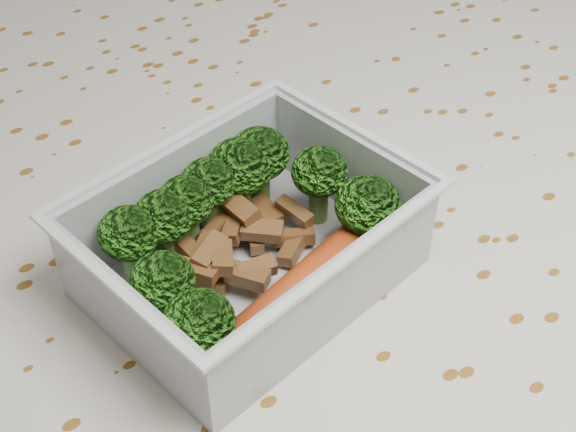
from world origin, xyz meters
TOP-DOWN VIEW (x-y plane):
  - dining_table at (0.00, 0.00)m, footprint 1.40×0.90m
  - tablecloth at (0.00, 0.00)m, footprint 1.46×0.96m
  - lunch_container at (-0.03, -0.00)m, footprint 0.20×0.17m
  - broccoli_florets at (-0.03, 0.01)m, footprint 0.16×0.13m
  - meat_pile at (-0.04, 0.01)m, footprint 0.11×0.07m
  - sausage at (-0.02, -0.04)m, footprint 0.15×0.06m

SIDE VIEW (x-z plane):
  - dining_table at x=0.00m, z-range 0.29..1.04m
  - tablecloth at x=0.00m, z-range 0.62..0.81m
  - meat_pile at x=-0.04m, z-range 0.76..0.79m
  - sausage at x=-0.02m, z-range 0.76..0.79m
  - lunch_container at x=-0.03m, z-range 0.75..0.81m
  - broccoli_florets at x=-0.03m, z-range 0.77..0.82m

